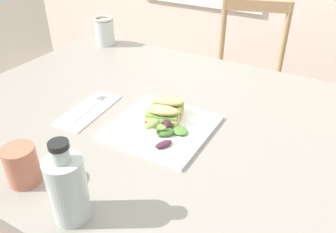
{
  "coord_description": "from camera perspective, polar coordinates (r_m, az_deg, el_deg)",
  "views": [
    {
      "loc": [
        0.5,
        -0.71,
        1.3
      ],
      "look_at": [
        0.08,
        0.03,
        0.76
      ],
      "focal_mm": 36.07,
      "sensor_mm": 36.0,
      "label": 1
    }
  ],
  "objects": [
    {
      "name": "dining_table",
      "position": [
        1.1,
        -0.87,
        -4.62
      ],
      "size": [
        1.41,
        1.03,
        0.74
      ],
      "color": "gray",
      "rests_on": "ground"
    },
    {
      "name": "chair_wooden_far",
      "position": [
        1.96,
        13.28,
        5.56
      ],
      "size": [
        0.5,
        0.5,
        0.87
      ],
      "color": "tan",
      "rests_on": "ground"
    },
    {
      "name": "plate_lunch",
      "position": [
        0.99,
        -1.15,
        -1.81
      ],
      "size": [
        0.28,
        0.28,
        0.01
      ],
      "primitive_type": "cube",
      "color": "white",
      "rests_on": "dining_table"
    },
    {
      "name": "sandwich_half_front",
      "position": [
        0.98,
        -0.97,
        0.34
      ],
      "size": [
        0.11,
        0.08,
        0.06
      ],
      "color": "#DBB270",
      "rests_on": "plate_lunch"
    },
    {
      "name": "sandwich_half_back",
      "position": [
        1.03,
        -0.13,
        1.94
      ],
      "size": [
        0.11,
        0.08,
        0.06
      ],
      "color": "#DBB270",
      "rests_on": "plate_lunch"
    },
    {
      "name": "salad_mixed_greens",
      "position": [
        0.96,
        -1.19,
        -1.39
      ],
      "size": [
        0.14,
        0.15,
        0.04
      ],
      "color": "#518438",
      "rests_on": "plate_lunch"
    },
    {
      "name": "napkin_folded",
      "position": [
        1.1,
        -13.3,
        1.05
      ],
      "size": [
        0.12,
        0.25,
        0.0
      ],
      "primitive_type": "cube",
      "rotation": [
        0.0,
        0.0,
        0.08
      ],
      "color": "silver",
      "rests_on": "dining_table"
    },
    {
      "name": "fork_on_napkin",
      "position": [
        1.11,
        -12.82,
        1.64
      ],
      "size": [
        0.04,
        0.19,
        0.0
      ],
      "color": "silver",
      "rests_on": "napkin_folded"
    },
    {
      "name": "bottle_cold_brew",
      "position": [
        0.72,
        -16.49,
        -11.97
      ],
      "size": [
        0.08,
        0.08,
        0.19
      ],
      "color": "black",
      "rests_on": "dining_table"
    },
    {
      "name": "mason_jar_iced_tea",
      "position": [
        1.63,
        -10.67,
        13.78
      ],
      "size": [
        0.09,
        0.09,
        0.13
      ],
      "color": "#995623",
      "rests_on": "dining_table"
    },
    {
      "name": "cup_extra_side",
      "position": [
        0.86,
        -23.49,
        -7.54
      ],
      "size": [
        0.08,
        0.08,
        0.1
      ],
      "primitive_type": "cylinder",
      "color": "#B2664C",
      "rests_on": "dining_table"
    }
  ]
}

